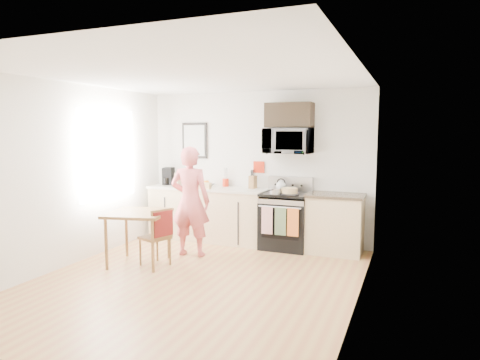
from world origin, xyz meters
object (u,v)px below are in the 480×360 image
at_px(dining_table, 138,218).
at_px(cake, 290,191).
at_px(range, 286,222).
at_px(person, 190,201).
at_px(chair, 160,230).
at_px(microwave, 288,141).

distance_m(dining_table, cake, 2.36).
xyz_separation_m(range, person, (-1.25, -0.94, 0.41)).
height_order(range, person, person).
xyz_separation_m(range, chair, (-1.36, -1.64, 0.10)).
bearing_deg(chair, dining_table, -162.72).
xyz_separation_m(range, cake, (0.11, -0.18, 0.54)).
bearing_deg(microwave, person, -140.01).
relative_size(chair, cake, 2.72).
xyz_separation_m(microwave, chair, (-1.36, -1.74, -1.22)).
bearing_deg(range, chair, -129.77).
relative_size(dining_table, cake, 2.77).
bearing_deg(range, cake, -58.45).
bearing_deg(microwave, chair, -128.04).
height_order(dining_table, chair, chair).
bearing_deg(dining_table, range, 43.05).
relative_size(microwave, cake, 2.47).
distance_m(dining_table, chair, 0.40).
relative_size(range, chair, 1.39).
distance_m(microwave, chair, 2.53).
bearing_deg(chair, person, 100.77).
relative_size(microwave, person, 0.45).
distance_m(range, microwave, 1.33).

